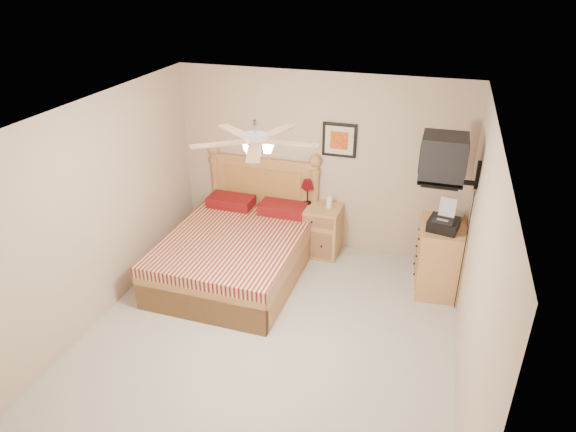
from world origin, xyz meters
name	(u,v)px	position (x,y,z in m)	size (l,w,h in m)	color
floor	(268,339)	(0.00, 0.00, 0.00)	(4.50, 4.50, 0.00)	#A8A298
ceiling	(263,118)	(0.00, 0.00, 2.50)	(4.00, 4.50, 0.04)	white
wall_back	(319,164)	(0.00, 2.25, 1.25)	(4.00, 0.04, 2.50)	tan
wall_front	(147,411)	(0.00, -2.25, 1.25)	(4.00, 0.04, 2.50)	tan
wall_left	(94,215)	(-2.00, 0.00, 1.25)	(0.04, 4.50, 2.50)	tan
wall_right	(476,273)	(2.00, 0.00, 1.25)	(0.04, 4.50, 2.50)	tan
bed	(234,228)	(-0.83, 1.12, 0.70)	(1.65, 2.17, 1.40)	#AA6635
nightstand	(317,229)	(0.05, 2.00, 0.36)	(0.66, 0.49, 0.71)	#B1753F
table_lamp	(307,192)	(-0.12, 2.08, 0.89)	(0.19, 0.19, 0.36)	#57050D
lotion_bottle	(329,201)	(0.21, 2.01, 0.82)	(0.09, 0.09, 0.22)	white
framed_picture	(339,140)	(0.27, 2.23, 1.62)	(0.46, 0.04, 0.46)	black
dresser	(440,257)	(1.73, 1.58, 0.45)	(0.53, 0.76, 0.90)	#AB6837
fax_machine	(445,216)	(1.71, 1.46, 1.07)	(0.34, 0.36, 0.36)	black
magazine_lower	(447,214)	(1.75, 1.87, 0.91)	(0.20, 0.27, 0.03)	#C2B59E
magazine_upper	(447,212)	(1.74, 1.88, 0.93)	(0.21, 0.28, 0.02)	gray
wall_tv	(457,161)	(1.75, 1.34, 1.81)	(0.56, 0.46, 0.58)	black
ceiling_fan	(255,140)	(0.00, -0.20, 2.36)	(1.14, 1.14, 0.28)	silver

